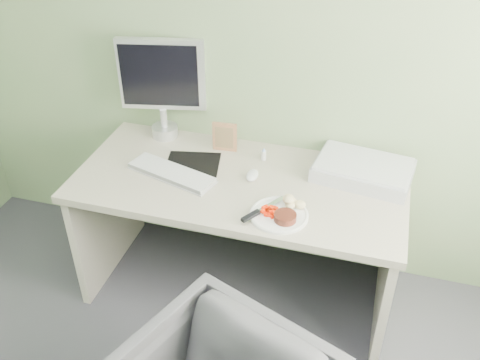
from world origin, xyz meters
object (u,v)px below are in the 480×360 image
(desk, at_px, (239,210))
(plate, at_px, (279,215))
(scanner, at_px, (363,171))
(monitor, at_px, (162,83))

(desk, height_order, plate, plate)
(plate, bearing_deg, scanner, 51.99)
(plate, bearing_deg, monitor, 144.73)
(monitor, bearing_deg, scanner, -18.62)
(plate, distance_m, scanner, 0.52)
(plate, bearing_deg, desk, 138.29)
(desk, relative_size, plate, 6.17)
(desk, relative_size, scanner, 3.51)
(desk, xyz_separation_m, monitor, (-0.51, 0.31, 0.49))
(plate, xyz_separation_m, scanner, (0.32, 0.41, 0.03))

